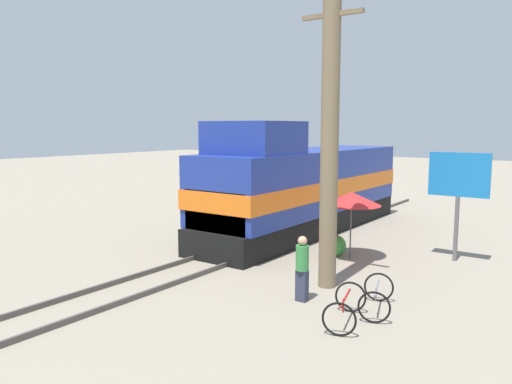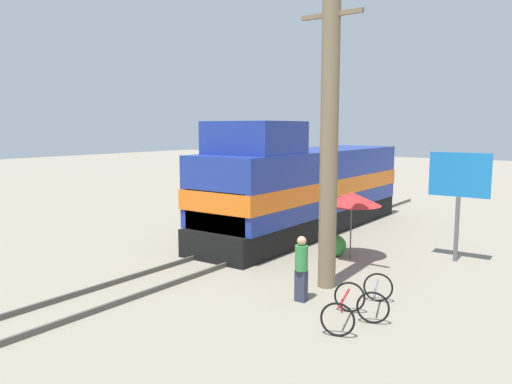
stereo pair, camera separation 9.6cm
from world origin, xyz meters
name	(u,v)px [view 2 (the right image)]	position (x,y,z in m)	size (l,w,h in m)	color
ground_plane	(253,249)	(0.00, 0.00, 0.00)	(120.00, 120.00, 0.00)	gray
rail_near	(238,244)	(-0.72, 0.00, 0.07)	(0.08, 30.79, 0.15)	#4C4742
rail_far	(269,250)	(0.72, 0.00, 0.07)	(0.08, 30.79, 0.15)	#4C4742
locomotive	(302,188)	(0.00, 3.59, 1.94)	(3.12, 12.93, 4.72)	black
utility_pole	(329,135)	(4.31, -2.34, 4.29)	(1.80, 0.50, 8.50)	#726047
vendor_umbrella	(352,199)	(3.56, 0.81, 2.10)	(2.01, 2.01, 2.33)	#4C4C4C
billboard_sign	(459,181)	(6.58, 2.63, 2.72)	(1.97, 0.12, 3.68)	#595959
shrub_cluster	(336,246)	(2.97, 0.89, 0.37)	(0.74, 0.74, 0.74)	#388C38
person_bystander	(301,266)	(4.34, -3.82, 0.94)	(0.34, 0.34, 1.73)	#2D3347
bicycle	(344,307)	(5.91, -4.54, 0.39)	(1.16, 1.73, 0.77)	black
bicycle_spare	(376,296)	(6.21, -3.41, 0.39)	(1.21, 1.75, 0.76)	black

